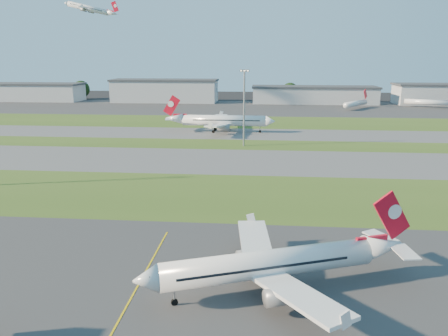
# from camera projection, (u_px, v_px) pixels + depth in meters

# --- Properties ---
(grass_strip_a) EXTENTS (300.00, 34.00, 0.01)m
(grass_strip_a) POSITION_uv_depth(u_px,v_px,m) (166.00, 194.00, 98.01)
(grass_strip_a) COLOR #38531B
(grass_strip_a) RESTS_ON ground
(taxiway_a) EXTENTS (300.00, 32.00, 0.01)m
(taxiway_a) POSITION_uv_depth(u_px,v_px,m) (190.00, 160.00, 129.87)
(taxiway_a) COLOR #515154
(taxiway_a) RESTS_ON ground
(grass_strip_b) EXTENTS (300.00, 18.00, 0.01)m
(grass_strip_b) POSITION_uv_depth(u_px,v_px,m) (201.00, 144.00, 154.00)
(grass_strip_b) COLOR #38531B
(grass_strip_b) RESTS_ON ground
(taxiway_b) EXTENTS (300.00, 26.00, 0.01)m
(taxiway_b) POSITION_uv_depth(u_px,v_px,m) (209.00, 133.00, 175.23)
(taxiway_b) COLOR #515154
(taxiway_b) RESTS_ON ground
(grass_strip_c) EXTENTS (300.00, 40.00, 0.01)m
(grass_strip_c) POSITION_uv_depth(u_px,v_px,m) (217.00, 122.00, 207.09)
(grass_strip_c) COLOR #38531B
(grass_strip_c) RESTS_ON ground
(apron_far) EXTENTS (400.00, 80.00, 0.01)m
(apron_far) POSITION_uv_depth(u_px,v_px,m) (227.00, 107.00, 265.00)
(apron_far) COLOR #333335
(apron_far) RESTS_ON ground
(airliner_parked) EXTENTS (33.65, 28.49, 11.00)m
(airliner_parked) POSITION_uv_depth(u_px,v_px,m) (271.00, 264.00, 56.37)
(airliner_parked) COLOR white
(airliner_parked) RESTS_ON ground
(airliner_taxiing) EXTENTS (42.18, 35.79, 13.16)m
(airliner_taxiing) POSITION_uv_depth(u_px,v_px,m) (223.00, 121.00, 177.39)
(airliner_taxiing) COLOR white
(airliner_taxiing) RESTS_ON ground
(airliner_departing) EXTENTS (30.63, 25.92, 9.55)m
(airliner_departing) POSITION_uv_depth(u_px,v_px,m) (89.00, 8.00, 251.11)
(airliner_departing) COLOR white
(mini_jet_near) EXTENTS (18.22, 24.16, 9.48)m
(mini_jet_near) POSITION_uv_depth(u_px,v_px,m) (356.00, 103.00, 256.24)
(mini_jet_near) COLOR white
(mini_jet_near) RESTS_ON ground
(mini_jet_far) EXTENTS (26.83, 13.49, 9.48)m
(mini_jet_far) POSITION_uv_depth(u_px,v_px,m) (428.00, 102.00, 263.73)
(mini_jet_far) COLOR white
(mini_jet_far) RESTS_ON ground
(light_mast_centre) EXTENTS (3.20, 0.70, 25.80)m
(light_mast_centre) POSITION_uv_depth(u_px,v_px,m) (244.00, 103.00, 147.14)
(light_mast_centre) COLOR gray
(light_mast_centre) RESTS_ON ground
(hangar_far_west) EXTENTS (91.80, 23.00, 12.20)m
(hangar_far_west) POSITION_uv_depth(u_px,v_px,m) (17.00, 92.00, 305.12)
(hangar_far_west) COLOR #A7AAAF
(hangar_far_west) RESTS_ON ground
(hangar_west) EXTENTS (71.40, 23.00, 15.20)m
(hangar_west) POSITION_uv_depth(u_px,v_px,m) (165.00, 91.00, 295.87)
(hangar_west) COLOR #A7AAAF
(hangar_west) RESTS_ON ground
(hangar_east) EXTENTS (81.60, 23.00, 11.20)m
(hangar_east) POSITION_uv_depth(u_px,v_px,m) (314.00, 95.00, 287.92)
(hangar_east) COLOR #A7AAAF
(hangar_east) RESTS_ON ground
(tree_west) EXTENTS (12.10, 12.10, 13.20)m
(tree_west) POSITION_uv_depth(u_px,v_px,m) (81.00, 89.00, 315.97)
(tree_west) COLOR black
(tree_west) RESTS_ON ground
(tree_mid_west) EXTENTS (9.90, 9.90, 10.80)m
(tree_mid_west) POSITION_uv_depth(u_px,v_px,m) (204.00, 92.00, 304.82)
(tree_mid_west) COLOR black
(tree_mid_west) RESTS_ON ground
(tree_mid_east) EXTENTS (11.55, 11.55, 12.60)m
(tree_mid_east) POSITION_uv_depth(u_px,v_px,m) (290.00, 91.00, 302.41)
(tree_mid_east) COLOR black
(tree_mid_east) RESTS_ON ground
(tree_east) EXTENTS (10.45, 10.45, 11.40)m
(tree_east) POSITION_uv_depth(u_px,v_px,m) (402.00, 93.00, 294.30)
(tree_east) COLOR black
(tree_east) RESTS_ON ground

